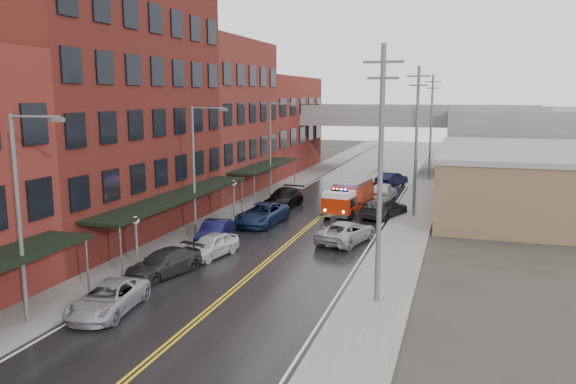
# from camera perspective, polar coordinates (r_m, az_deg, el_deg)

# --- Properties ---
(road) EXTENTS (11.00, 160.00, 0.02)m
(road) POSITION_cam_1_polar(r_m,az_deg,el_deg) (42.98, 2.42, -3.28)
(road) COLOR black
(road) RESTS_ON ground
(sidewalk_left) EXTENTS (3.00, 160.00, 0.15)m
(sidewalk_left) POSITION_cam_1_polar(r_m,az_deg,el_deg) (45.35, -6.53, -2.56)
(sidewalk_left) COLOR slate
(sidewalk_left) RESTS_ON ground
(sidewalk_right) EXTENTS (3.00, 160.00, 0.15)m
(sidewalk_right) POSITION_cam_1_polar(r_m,az_deg,el_deg) (41.75, 12.17, -3.80)
(sidewalk_right) COLOR slate
(sidewalk_right) RESTS_ON ground
(curb_left) EXTENTS (0.30, 160.00, 0.15)m
(curb_left) POSITION_cam_1_polar(r_m,az_deg,el_deg) (44.72, -4.60, -2.70)
(curb_left) COLOR gray
(curb_left) RESTS_ON ground
(curb_right) EXTENTS (0.30, 160.00, 0.15)m
(curb_right) POSITION_cam_1_polar(r_m,az_deg,el_deg) (41.92, 9.92, -3.67)
(curb_right) COLOR gray
(curb_right) RESTS_ON ground
(brick_building_b) EXTENTS (9.00, 20.00, 18.00)m
(brick_building_b) POSITION_cam_1_polar(r_m,az_deg,el_deg) (41.21, -18.54, 8.28)
(brick_building_b) COLOR #4C1814
(brick_building_b) RESTS_ON ground
(brick_building_c) EXTENTS (9.00, 15.00, 15.00)m
(brick_building_c) POSITION_cam_1_polar(r_m,az_deg,el_deg) (56.39, -7.97, 7.45)
(brick_building_c) COLOR maroon
(brick_building_c) RESTS_ON ground
(brick_building_far) EXTENTS (9.00, 20.00, 12.00)m
(brick_building_far) POSITION_cam_1_polar(r_m,az_deg,el_deg) (72.66, -2.02, 6.87)
(brick_building_far) COLOR maroon
(brick_building_far) RESTS_ON ground
(tan_building) EXTENTS (14.00, 22.00, 5.00)m
(tan_building) POSITION_cam_1_polar(r_m,az_deg,el_deg) (51.25, 23.05, 0.90)
(tan_building) COLOR brown
(tan_building) RESTS_ON ground
(right_far_block) EXTENTS (18.00, 30.00, 8.00)m
(right_far_block) POSITION_cam_1_polar(r_m,az_deg,el_deg) (81.00, 22.53, 5.02)
(right_far_block) COLOR slate
(right_far_block) RESTS_ON ground
(awning_1) EXTENTS (2.60, 18.00, 3.09)m
(awning_1) POSITION_cam_1_polar(r_m,az_deg,el_deg) (38.70, -11.06, -0.42)
(awning_1) COLOR black
(awning_1) RESTS_ON ground
(awning_2) EXTENTS (2.60, 13.00, 3.09)m
(awning_2) POSITION_cam_1_polar(r_m,az_deg,el_deg) (54.54, -2.32, 2.70)
(awning_2) COLOR black
(awning_2) RESTS_ON ground
(globe_lamp_1) EXTENTS (0.44, 0.44, 3.12)m
(globe_lamp_1) POSITION_cam_1_polar(r_m,az_deg,el_deg) (32.39, -15.19, -3.81)
(globe_lamp_1) COLOR #59595B
(globe_lamp_1) RESTS_ON ground
(globe_lamp_2) EXTENTS (0.44, 0.44, 3.12)m
(globe_lamp_2) POSITION_cam_1_polar(r_m,az_deg,el_deg) (44.57, -5.53, 0.17)
(globe_lamp_2) COLOR #59595B
(globe_lamp_2) RESTS_ON ground
(street_lamp_0) EXTENTS (2.64, 0.22, 9.00)m
(street_lamp_0) POSITION_cam_1_polar(r_m,az_deg,el_deg) (25.70, -25.34, -1.38)
(street_lamp_0) COLOR #59595B
(street_lamp_0) RESTS_ON ground
(street_lamp_1) EXTENTS (2.64, 0.22, 9.00)m
(street_lamp_1) POSITION_cam_1_polar(r_m,az_deg,el_deg) (38.82, -9.24, 2.94)
(street_lamp_1) COLOR #59595B
(street_lamp_1) RESTS_ON ground
(street_lamp_2) EXTENTS (2.64, 0.22, 9.00)m
(street_lamp_2) POSITION_cam_1_polar(r_m,az_deg,el_deg) (53.54, -1.57, 4.93)
(street_lamp_2) COLOR #59595B
(street_lamp_2) RESTS_ON ground
(utility_pole_0) EXTENTS (1.80, 0.24, 12.00)m
(utility_pole_0) POSITION_cam_1_polar(r_m,az_deg,el_deg) (25.94, 9.36, 2.05)
(utility_pole_0) COLOR #59595B
(utility_pole_0) RESTS_ON ground
(utility_pole_1) EXTENTS (1.80, 0.24, 12.00)m
(utility_pole_1) POSITION_cam_1_polar(r_m,az_deg,el_deg) (45.73, 12.91, 5.26)
(utility_pole_1) COLOR #59595B
(utility_pole_1) RESTS_ON ground
(utility_pole_2) EXTENTS (1.80, 0.24, 12.00)m
(utility_pole_2) POSITION_cam_1_polar(r_m,az_deg,el_deg) (65.65, 14.32, 6.52)
(utility_pole_2) COLOR #59595B
(utility_pole_2) RESTS_ON ground
(overpass) EXTENTS (40.00, 10.00, 7.50)m
(overpass) POSITION_cam_1_polar(r_m,az_deg,el_deg) (73.35, 8.96, 6.77)
(overpass) COLOR slate
(overpass) RESTS_ON ground
(fire_truck) EXTENTS (3.59, 7.33, 2.59)m
(fire_truck) POSITION_cam_1_polar(r_m,az_deg,el_deg) (46.96, 6.21, -0.47)
(fire_truck) COLOR #AE2108
(fire_truck) RESTS_ON ground
(parked_car_left_2) EXTENTS (2.78, 5.07, 1.35)m
(parked_car_left_2) POSITION_cam_1_polar(r_m,az_deg,el_deg) (27.10, -17.81, -10.25)
(parked_car_left_2) COLOR #94959B
(parked_car_left_2) RESTS_ON ground
(parked_car_left_3) EXTENTS (3.22, 5.14, 1.39)m
(parked_car_left_3) POSITION_cam_1_polar(r_m,az_deg,el_deg) (31.62, -12.48, -7.06)
(parked_car_left_3) COLOR #252527
(parked_car_left_3) RESTS_ON ground
(parked_car_left_4) EXTENTS (2.50, 4.46, 1.43)m
(parked_car_left_4) POSITION_cam_1_polar(r_m,az_deg,el_deg) (34.64, -7.80, -5.39)
(parked_car_left_4) COLOR silver
(parked_car_left_4) RESTS_ON ground
(parked_car_left_5) EXTENTS (2.16, 4.67, 1.48)m
(parked_car_left_5) POSITION_cam_1_polar(r_m,az_deg,el_deg) (37.79, -7.44, -4.05)
(parked_car_left_5) COLOR black
(parked_car_left_5) RESTS_ON ground
(parked_car_left_6) EXTENTS (3.02, 5.96, 1.62)m
(parked_car_left_6) POSITION_cam_1_polar(r_m,az_deg,el_deg) (42.75, -2.66, -2.26)
(parked_car_left_6) COLOR #122345
(parked_car_left_6) RESTS_ON ground
(parked_car_left_7) EXTENTS (2.55, 5.71, 1.63)m
(parked_car_left_7) POSITION_cam_1_polar(r_m,az_deg,el_deg) (49.36, -0.41, -0.60)
(parked_car_left_7) COLOR black
(parked_car_left_7) RESTS_ON ground
(parked_car_right_0) EXTENTS (3.70, 5.69, 1.46)m
(parked_car_right_0) POSITION_cam_1_polar(r_m,az_deg,el_deg) (37.78, 5.96, -4.05)
(parked_car_right_0) COLOR #97999F
(parked_car_right_0) RESTS_ON ground
(parked_car_right_1) EXTENTS (3.81, 5.76, 1.55)m
(parked_car_right_1) POSITION_cam_1_polar(r_m,az_deg,el_deg) (45.93, 9.72, -1.59)
(parked_car_right_1) COLOR #29292C
(parked_car_right_1) RESTS_ON ground
(parked_car_right_2) EXTENTS (2.32, 5.02, 1.67)m
(parked_car_right_2) POSITION_cam_1_polar(r_m,az_deg,el_deg) (53.47, 9.66, 0.09)
(parked_car_right_2) COLOR silver
(parked_car_right_2) RESTS_ON ground
(parked_car_right_3) EXTENTS (3.16, 5.06, 1.58)m
(parked_car_right_3) POSITION_cam_1_polar(r_m,az_deg,el_deg) (61.39, 10.48, 1.27)
(parked_car_right_3) COLOR black
(parked_car_right_3) RESTS_ON ground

